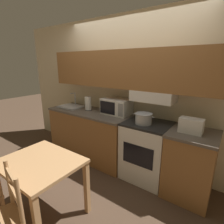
# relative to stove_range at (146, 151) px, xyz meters

# --- Properties ---
(ground_plane) EXTENTS (16.00, 16.00, 0.00)m
(ground_plane) POSITION_rel_stove_range_xyz_m (-0.52, 0.30, -0.46)
(ground_plane) COLOR #4C3828
(wall_back) EXTENTS (5.31, 0.38, 2.55)m
(wall_back) POSITION_rel_stove_range_xyz_m (-0.51, 0.24, 0.99)
(wall_back) COLOR beige
(wall_back) RESTS_ON ground_plane
(lower_counter_main) EXTENTS (1.64, 0.63, 0.92)m
(lower_counter_main) POSITION_rel_stove_range_xyz_m (-1.16, -0.01, 0.00)
(lower_counter_main) COLOR #936033
(lower_counter_main) RESTS_ON ground_plane
(lower_counter_right_stub) EXTENTS (0.60, 0.63, 0.92)m
(lower_counter_right_stub) POSITION_rel_stove_range_xyz_m (0.64, -0.01, 0.00)
(lower_counter_right_stub) COLOR #936033
(lower_counter_right_stub) RESTS_ON ground_plane
(stove_range) EXTENTS (0.67, 0.60, 0.92)m
(stove_range) POSITION_rel_stove_range_xyz_m (0.00, 0.00, 0.00)
(stove_range) COLOR white
(stove_range) RESTS_ON ground_plane
(cooking_pot) EXTENTS (0.33, 0.25, 0.16)m
(cooking_pot) POSITION_rel_stove_range_xyz_m (-0.04, -0.07, 0.54)
(cooking_pot) COLOR #B7BABF
(cooking_pot) RESTS_ON stove_range
(microwave) EXTENTS (0.48, 0.33, 0.27)m
(microwave) POSITION_rel_stove_range_xyz_m (-0.64, 0.12, 0.59)
(microwave) COLOR white
(microwave) RESTS_ON lower_counter_main
(toaster) EXTENTS (0.30, 0.16, 0.19)m
(toaster) POSITION_rel_stove_range_xyz_m (0.60, -0.03, 0.55)
(toaster) COLOR white
(toaster) RESTS_ON lower_counter_right_stub
(sink_basin) EXTENTS (0.46, 0.35, 0.28)m
(sink_basin) POSITION_rel_stove_range_xyz_m (-1.68, -0.01, 0.48)
(sink_basin) COLOR #B7BABF
(sink_basin) RESTS_ON lower_counter_main
(paper_towel_roll) EXTENTS (0.14, 0.14, 0.25)m
(paper_towel_roll) POSITION_rel_stove_range_xyz_m (-1.23, 0.03, 0.58)
(paper_towel_roll) COLOR black
(paper_towel_roll) RESTS_ON lower_counter_main
(dining_table) EXTENTS (0.87, 0.71, 0.72)m
(dining_table) POSITION_rel_stove_range_xyz_m (-0.67, -1.38, 0.15)
(dining_table) COLOR tan
(dining_table) RESTS_ON ground_plane
(chair_right_of_table) EXTENTS (0.45, 0.45, 0.92)m
(chair_right_of_table) POSITION_rel_stove_range_xyz_m (-0.48, -1.90, -0.01)
(chair_right_of_table) COLOR tan
(chair_right_of_table) RESTS_ON ground_plane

